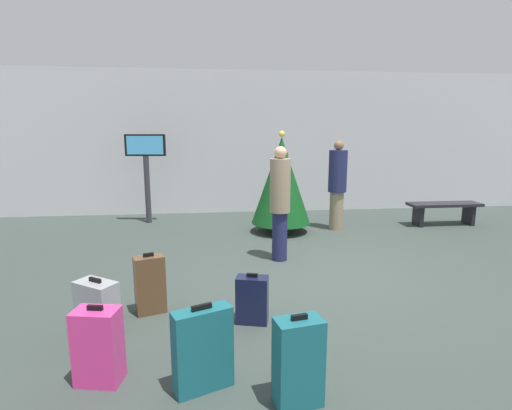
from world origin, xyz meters
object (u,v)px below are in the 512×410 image
(holiday_tree, at_px, (281,181))
(suitcase_1, at_px, (150,284))
(traveller_0, at_px, (280,201))
(suitcase_0, at_px, (203,350))
(waiting_bench, at_px, (444,208))
(traveller_1, at_px, (337,183))
(suitcase_3, at_px, (298,362))
(suitcase_5, at_px, (97,310))
(suitcase_4, at_px, (98,346))
(suitcase_2, at_px, (252,300))
(flight_info_kiosk, at_px, (146,162))

(holiday_tree, distance_m, suitcase_1, 4.00)
(traveller_0, height_order, suitcase_0, traveller_0)
(waiting_bench, xyz_separation_m, suitcase_0, (-5.01, -4.96, -0.02))
(waiting_bench, relative_size, traveller_1, 0.85)
(traveller_0, relative_size, suitcase_3, 2.48)
(suitcase_3, bearing_deg, suitcase_0, 160.12)
(traveller_1, height_order, suitcase_5, traveller_1)
(suitcase_0, distance_m, suitcase_4, 0.86)
(traveller_1, height_order, suitcase_3, traveller_1)
(traveller_1, distance_m, suitcase_0, 5.54)
(suitcase_2, bearing_deg, traveller_0, 72.43)
(suitcase_3, relative_size, suitcase_4, 1.08)
(traveller_0, distance_m, suitcase_3, 3.40)
(suitcase_3, xyz_separation_m, suitcase_4, (-1.54, 0.44, -0.03))
(traveller_0, relative_size, suitcase_5, 2.86)
(suitcase_0, bearing_deg, traveller_1, 61.74)
(traveller_1, relative_size, suitcase_1, 2.61)
(holiday_tree, relative_size, waiting_bench, 1.30)
(waiting_bench, relative_size, traveller_0, 0.86)
(flight_info_kiosk, height_order, waiting_bench, flight_info_kiosk)
(traveller_0, bearing_deg, holiday_tree, 79.48)
(suitcase_2, bearing_deg, suitcase_3, -81.01)
(traveller_1, bearing_deg, suitcase_5, -132.73)
(suitcase_3, bearing_deg, suitcase_4, 164.19)
(suitcase_1, distance_m, suitcase_2, 1.17)
(traveller_0, distance_m, suitcase_1, 2.47)
(suitcase_3, bearing_deg, traveller_0, 82.65)
(holiday_tree, height_order, suitcase_3, holiday_tree)
(waiting_bench, bearing_deg, traveller_1, -177.41)
(suitcase_0, bearing_deg, flight_info_kiosk, 102.43)
(holiday_tree, relative_size, suitcase_1, 2.89)
(waiting_bench, distance_m, traveller_0, 4.36)
(waiting_bench, bearing_deg, suitcase_0, -135.31)
(holiday_tree, xyz_separation_m, suitcase_3, (-0.75, -5.03, -0.69))
(traveller_1, bearing_deg, holiday_tree, -176.08)
(suitcase_0, bearing_deg, suitcase_2, 64.90)
(waiting_bench, bearing_deg, holiday_tree, -176.98)
(suitcase_3, height_order, suitcase_4, suitcase_3)
(flight_info_kiosk, relative_size, suitcase_5, 3.09)
(traveller_1, bearing_deg, suitcase_3, -110.47)
(traveller_0, bearing_deg, suitcase_3, -97.35)
(suitcase_5, bearing_deg, suitcase_2, 5.70)
(holiday_tree, bearing_deg, traveller_0, -100.52)
(waiting_bench, distance_m, suitcase_2, 5.97)
(suitcase_1, height_order, suitcase_2, suitcase_1)
(suitcase_2, bearing_deg, flight_info_kiosk, 110.34)
(holiday_tree, xyz_separation_m, suitcase_4, (-2.29, -4.59, -0.72))
(holiday_tree, relative_size, traveller_0, 1.12)
(suitcase_1, bearing_deg, suitcase_4, -100.34)
(suitcase_3, bearing_deg, waiting_bench, 50.42)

